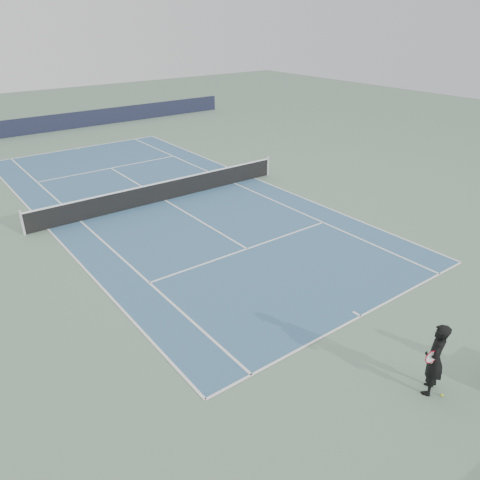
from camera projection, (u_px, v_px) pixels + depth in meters
ground at (165, 200)px, 22.33m from camera, size 80.00×80.00×0.00m
court_surface at (165, 200)px, 22.33m from camera, size 10.97×23.77×0.01m
tennis_net at (164, 190)px, 22.11m from camera, size 12.90×0.10×1.07m
windscreen_far at (48, 124)px, 34.89m from camera, size 30.00×0.25×1.20m
tennis_player at (435, 359)px, 10.70m from camera, size 0.88×0.76×1.88m
tennis_ball at (442, 395)px, 10.92m from camera, size 0.07×0.07×0.07m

